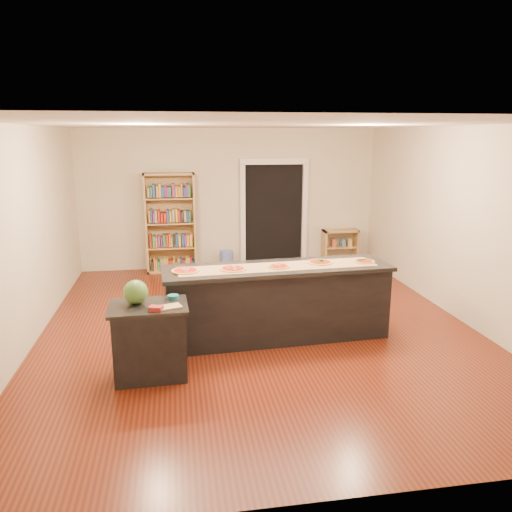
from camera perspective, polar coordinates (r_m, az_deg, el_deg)
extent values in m
cube|color=beige|center=(6.78, 0.27, 2.89)|extent=(6.00, 7.00, 2.80)
cube|color=#5C200F|center=(7.17, 0.26, -8.14)|extent=(6.00, 7.00, 0.01)
cube|color=white|center=(6.66, 0.28, 14.79)|extent=(6.00, 7.00, 0.01)
cube|color=black|center=(10.37, 2.01, 4.69)|extent=(1.20, 0.02, 2.10)
cube|color=silver|center=(10.23, -1.53, 4.57)|extent=(0.10, 0.08, 2.10)
cube|color=silver|center=(10.48, 5.56, 4.73)|extent=(0.10, 0.08, 2.10)
cube|color=silver|center=(10.22, 2.11, 10.76)|extent=(1.40, 0.08, 0.12)
cube|color=black|center=(6.69, 2.43, -5.51)|extent=(2.92, 0.73, 0.94)
cube|color=black|center=(6.55, 2.47, -1.41)|extent=(3.01, 0.81, 0.05)
cube|color=black|center=(5.80, -12.00, -9.63)|extent=(0.78, 0.55, 0.81)
cube|color=black|center=(5.64, -12.21, -5.68)|extent=(0.85, 0.62, 0.04)
cube|color=tan|center=(9.99, -9.74, 3.74)|extent=(0.98, 0.35, 1.96)
cube|color=tan|center=(10.68, 9.58, 1.04)|extent=(0.74, 0.32, 0.74)
cylinder|color=#5972C8|center=(10.11, -3.39, -0.48)|extent=(0.27, 0.27, 0.40)
cube|color=#A18153|center=(6.52, 2.52, -1.22)|extent=(2.63, 0.62, 0.00)
sphere|color=#144214|center=(5.67, -13.60, -4.02)|extent=(0.27, 0.27, 0.27)
cube|color=tan|center=(5.51, -9.85, -5.75)|extent=(0.29, 0.24, 0.02)
cube|color=maroon|center=(5.44, -11.36, -5.90)|extent=(0.17, 0.14, 0.05)
cylinder|color=#195966|center=(5.78, -9.45, -4.65)|extent=(0.13, 0.13, 0.05)
cylinder|color=tan|center=(6.34, -8.07, -1.67)|extent=(0.34, 0.34, 0.02)
cylinder|color=#A5190C|center=(6.34, -8.07, -1.59)|extent=(0.28, 0.28, 0.00)
cylinder|color=tan|center=(6.38, -2.66, -1.47)|extent=(0.34, 0.34, 0.02)
cylinder|color=#A5190C|center=(6.37, -2.66, -1.39)|extent=(0.28, 0.28, 0.00)
cylinder|color=tan|center=(6.49, 2.59, -1.20)|extent=(0.28, 0.28, 0.02)
cylinder|color=#A5190C|center=(6.49, 2.59, -1.12)|extent=(0.23, 0.23, 0.00)
cylinder|color=tan|center=(6.75, 7.31, -0.71)|extent=(0.33, 0.33, 0.02)
cylinder|color=#A5190C|center=(6.75, 7.32, -0.64)|extent=(0.27, 0.27, 0.00)
cylinder|color=tan|center=(6.90, 12.24, -0.60)|extent=(0.29, 0.29, 0.02)
cylinder|color=#A5190C|center=(6.90, 12.24, -0.53)|extent=(0.24, 0.24, 0.00)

